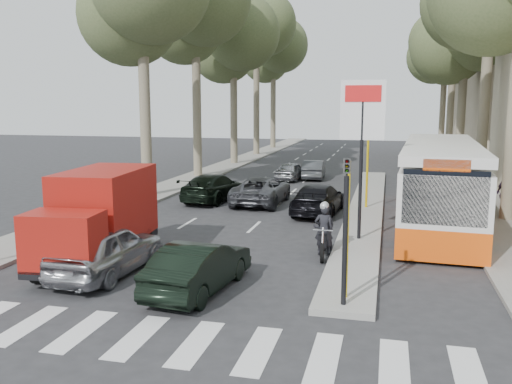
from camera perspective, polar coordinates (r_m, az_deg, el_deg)
ground at (r=15.15m, az=-2.86°, el=-9.25°), size 120.00×120.00×0.00m
sidewalk_right at (r=39.30m, az=20.18°, el=1.76°), size 3.20×70.00×0.12m
median_left at (r=43.75m, az=-2.44°, el=3.03°), size 2.40×64.00×0.12m
traffic_island at (r=25.22m, az=11.50°, el=-1.73°), size 1.50×26.00×0.16m
billboard at (r=18.81m, az=11.08°, el=5.73°), size 1.50×12.10×5.60m
traffic_light_island at (r=12.51m, az=9.45°, el=-1.56°), size 0.16×0.41×3.60m
tree_l_b at (r=36.51m, az=-6.17°, el=19.10°), size 7.40×7.20×14.88m
tree_l_c at (r=43.84m, az=-2.20°, el=16.11°), size 7.40×7.20×13.71m
tree_l_d at (r=51.76m, az=0.22°, el=16.99°), size 7.40×7.20×15.66m
tree_l_e at (r=59.42m, az=1.99°, el=14.98°), size 7.40×7.20×14.49m
tree_r_c at (r=40.46m, az=21.41°, el=15.58°), size 7.40×7.20×13.32m
tree_r_d at (r=48.54m, az=20.37°, el=16.13°), size 7.40×7.20×14.88m
tree_r_e at (r=56.38m, az=19.50°, el=14.43°), size 7.40×7.20×14.10m
silver_hatchback at (r=16.00m, az=-15.37°, el=-5.85°), size 1.90×4.34×1.46m
dark_hatchback at (r=14.20m, az=-6.00°, el=-7.80°), size 1.83×4.10×1.31m
queue_car_a at (r=26.28m, az=0.57°, el=0.19°), size 2.26×4.79×1.32m
queue_car_b at (r=24.07m, az=6.59°, el=-0.71°), size 2.23×4.71×1.33m
queue_car_c at (r=34.49m, az=3.72°, el=2.22°), size 1.78×3.58×1.17m
queue_car_d at (r=35.31m, az=6.12°, el=2.38°), size 1.47×3.73×1.21m
queue_car_e at (r=27.11m, az=-4.47°, el=0.48°), size 2.49×4.88×1.36m
red_truck at (r=16.92m, az=-16.17°, el=-2.41°), size 2.49×5.46×2.83m
city_bus at (r=23.02m, az=18.77°, el=1.14°), size 3.53×12.75×3.32m
motorcycle at (r=17.55m, az=7.18°, el=-4.01°), size 0.77×2.07×1.76m
pedestrian_near at (r=24.74m, az=24.81°, el=-0.24°), size 0.96×1.27×1.94m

